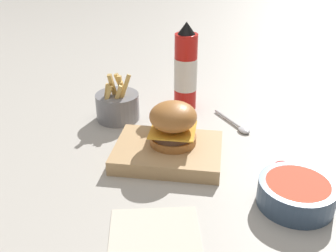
{
  "coord_description": "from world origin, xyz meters",
  "views": [
    {
      "loc": [
        -0.16,
        0.73,
        0.48
      ],
      "look_at": [
        -0.05,
        -0.02,
        0.08
      ],
      "focal_mm": 42.0,
      "sensor_mm": 36.0,
      "label": 1
    }
  ],
  "objects_px": {
    "spoon": "(238,126)",
    "side_bowl": "(296,193)",
    "burger": "(173,123)",
    "ketchup_bottle": "(186,70)",
    "fries_basket": "(118,106)",
    "serving_board": "(168,152)"
  },
  "relations": [
    {
      "from": "fries_basket",
      "to": "side_bowl",
      "type": "bearing_deg",
      "value": 144.48
    },
    {
      "from": "serving_board",
      "to": "burger",
      "type": "xyz_separation_m",
      "value": [
        -0.01,
        -0.02,
        0.07
      ]
    },
    {
      "from": "burger",
      "to": "ketchup_bottle",
      "type": "distance_m",
      "value": 0.26
    },
    {
      "from": "serving_board",
      "to": "burger",
      "type": "height_order",
      "value": "burger"
    },
    {
      "from": "fries_basket",
      "to": "spoon",
      "type": "xyz_separation_m",
      "value": [
        -0.32,
        0.01,
        -0.03
      ]
    },
    {
      "from": "fries_basket",
      "to": "spoon",
      "type": "bearing_deg",
      "value": 178.97
    },
    {
      "from": "ketchup_bottle",
      "to": "spoon",
      "type": "bearing_deg",
      "value": 145.79
    },
    {
      "from": "burger",
      "to": "fries_basket",
      "type": "height_order",
      "value": "fries_basket"
    },
    {
      "from": "ketchup_bottle",
      "to": "side_bowl",
      "type": "relative_size",
      "value": 1.71
    },
    {
      "from": "fries_basket",
      "to": "spoon",
      "type": "distance_m",
      "value": 0.32
    },
    {
      "from": "spoon",
      "to": "ketchup_bottle",
      "type": "bearing_deg",
      "value": -160.09
    },
    {
      "from": "burger",
      "to": "side_bowl",
      "type": "bearing_deg",
      "value": 150.94
    },
    {
      "from": "serving_board",
      "to": "fries_basket",
      "type": "relative_size",
      "value": 1.8
    },
    {
      "from": "serving_board",
      "to": "burger",
      "type": "distance_m",
      "value": 0.07
    },
    {
      "from": "ketchup_bottle",
      "to": "spoon",
      "type": "distance_m",
      "value": 0.21
    },
    {
      "from": "serving_board",
      "to": "ketchup_bottle",
      "type": "bearing_deg",
      "value": -91.7
    },
    {
      "from": "serving_board",
      "to": "ketchup_bottle",
      "type": "xyz_separation_m",
      "value": [
        -0.01,
        -0.27,
        0.1
      ]
    },
    {
      "from": "spoon",
      "to": "side_bowl",
      "type": "bearing_deg",
      "value": -16.63
    },
    {
      "from": "fries_basket",
      "to": "spoon",
      "type": "height_order",
      "value": "fries_basket"
    },
    {
      "from": "burger",
      "to": "ketchup_bottle",
      "type": "height_order",
      "value": "ketchup_bottle"
    },
    {
      "from": "ketchup_bottle",
      "to": "fries_basket",
      "type": "bearing_deg",
      "value": 29.31
    },
    {
      "from": "burger",
      "to": "fries_basket",
      "type": "bearing_deg",
      "value": -43.42
    }
  ]
}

